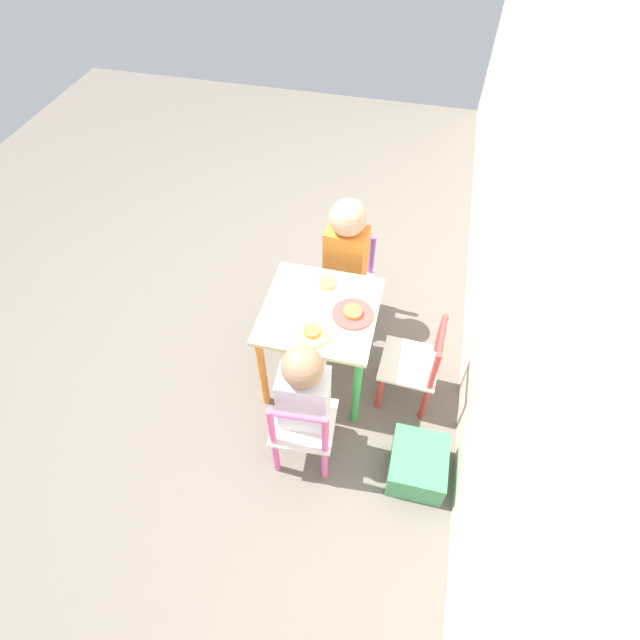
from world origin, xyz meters
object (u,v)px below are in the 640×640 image
Objects in this scene: plate_left at (327,284)px; storage_bin at (418,465)px; chair_pink at (303,429)px; child_right at (304,393)px; plate_right at (312,333)px; chair_red at (414,366)px; chair_purple at (347,280)px; child_left at (345,255)px; kids_table at (320,322)px; plate_back at (353,313)px.

plate_left reaches higher than storage_bin.
child_right is (-0.06, -0.00, 0.18)m from chair_pink.
plate_left is at bearing 180.00° from plate_right.
chair_pink and chair_red have the same top height.
child_right reaches higher than chair_purple.
plate_left is (-0.17, -0.45, 0.26)m from chair_red.
chair_purple is 0.71× the size of child_right.
child_left is (-0.78, 0.01, 0.05)m from child_right.
storage_bin is (0.40, 0.08, -0.17)m from chair_red.
chair_pink is at bearing 4.19° from kids_table.
chair_red is 0.63m from child_left.
kids_table is 0.18m from plate_back.
plate_back is (-0.39, 0.12, 0.08)m from child_right.
chair_pink is 0.65m from plate_left.
plate_right is 0.74m from storage_bin.
child_right is (0.39, 0.03, 0.02)m from kids_table.
chair_purple is 1.87× the size of storage_bin.
child_left reaches higher than plate_left.
plate_right is 0.21m from plate_back.
storage_bin is (0.27, 0.53, -0.43)m from plate_right.
child_right reaches higher than chair_pink.
plate_left is (-0.54, -0.03, 0.08)m from child_right.
chair_purple is 0.64× the size of child_left.
plate_left is 0.99× the size of plate_back.
storage_bin is at bearing 14.63° from chair_red.
chair_pink is 0.60m from chair_red.
kids_table is 2.80× the size of plate_left.
plate_right is at bearing -88.76° from chair_purple.
chair_purple is 0.63m from chair_red.
chair_purple is at bearing 174.91° from kids_table.
child_right is at bearing 3.05° from plate_left.
kids_table is at bearing -90.00° from child_right.
kids_table is 3.28× the size of plate_right.
chair_pink is 2.79× the size of plate_back.
chair_purple is at bearing 172.50° from plate_left.
plate_left is (0.25, -0.03, 0.03)m from child_left.
plate_right is 0.85× the size of plate_left.
plate_left reaches higher than chair_pink.
chair_red is (0.02, 0.45, -0.16)m from kids_table.
plate_right reaches higher than storage_bin.
chair_purple is at bearing -150.39° from storage_bin.
plate_back reaches higher than chair_pink.
plate_right is at bearing -87.52° from child_right.
child_right reaches higher than kids_table.
plate_back is (-0.45, 0.11, 0.26)m from chair_pink.
child_left is at bearing -148.39° from storage_bin.
child_right is (0.37, -0.42, 0.18)m from chair_red.
storage_bin is at bearing 43.43° from plate_left.
plate_back is (0.00, 0.15, 0.10)m from kids_table.
plate_right is at bearing -71.89° from chair_red.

